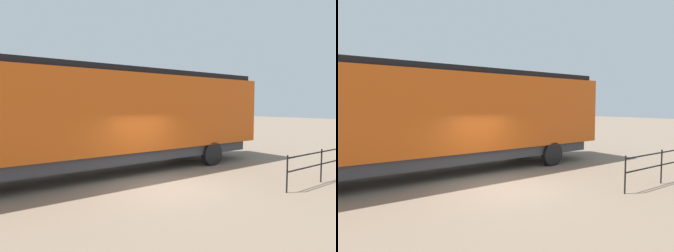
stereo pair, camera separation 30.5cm
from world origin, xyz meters
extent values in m
plane|color=#84705B|center=(0.00, 0.00, 0.00)|extent=(120.00, 120.00, 0.00)
cube|color=#D15114|center=(-3.13, -1.19, 2.54)|extent=(3.11, 16.22, 3.07)
cube|color=black|center=(-3.13, 5.54, 2.08)|extent=(2.99, 2.76, 2.15)
cube|color=black|center=(-3.13, -1.19, 4.19)|extent=(2.80, 15.57, 0.24)
cube|color=#38383D|center=(-3.13, -1.19, 0.78)|extent=(2.80, 14.92, 0.45)
cylinder|color=black|center=(-4.53, 4.00, 0.55)|extent=(0.30, 1.10, 1.10)
cylinder|color=black|center=(-1.72, 4.00, 0.55)|extent=(0.30, 1.10, 1.10)
cylinder|color=black|center=(2.91, 2.73, 0.61)|extent=(0.05, 0.05, 1.22)
cylinder|color=black|center=(2.91, 4.96, 0.61)|extent=(0.05, 0.05, 1.22)
camera|label=1|loc=(8.17, -5.98, 2.81)|focal=31.87mm
camera|label=2|loc=(8.35, -5.74, 2.81)|focal=31.87mm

